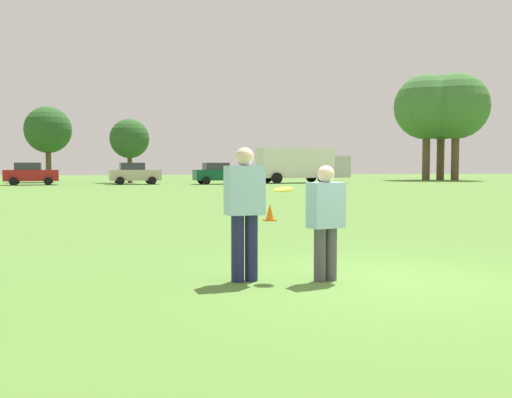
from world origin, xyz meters
The scene contains 14 objects.
ground_plane centered at (0.00, 0.00, 0.00)m, with size 190.35×190.35×0.00m, color #517A33.
player_thrower centered at (-1.79, 0.44, 1.02)m, with size 0.53×0.33×1.80m.
player_defender centered at (-0.72, 0.21, 0.87)m, with size 0.52×0.38×1.56m.
frisbee centered at (-1.23, 0.49, 1.23)m, with size 0.27×0.27×0.09m.
traffic_cone centered at (0.84, 8.87, 0.23)m, with size 0.32×0.32×0.48m.
parked_car_mid_left centered at (-9.93, 43.65, 0.92)m, with size 4.31×2.43×1.82m.
parked_car_center centered at (-1.68, 43.28, 0.92)m, with size 4.31×2.43×1.82m.
parked_car_mid_right centered at (5.29, 42.32, 0.92)m, with size 4.31×2.43×1.82m.
box_truck centered at (13.35, 44.25, 1.75)m, with size 8.64×3.37×3.18m.
tree_east_birch centered at (-9.40, 52.43, 4.97)m, with size 4.45×4.45×7.23m.
tree_east_oak centered at (-1.90, 48.31, 4.04)m, with size 3.61×3.61×5.87m.
tree_far_east_pine centered at (29.82, 50.88, 7.91)m, with size 7.08×7.08×11.50m.
tree_far_west_pine centered at (32.00, 51.59, 7.97)m, with size 7.13×7.13×11.59m.
tree_horizon_center centered at (32.44, 49.41, 7.93)m, with size 7.09×7.09×11.52m.
Camera 1 is at (-3.51, -7.26, 1.56)m, focal length 41.39 mm.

